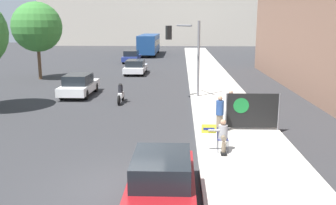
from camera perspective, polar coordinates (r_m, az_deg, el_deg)
The scene contains 14 objects.
ground_plane at distance 11.60m, azimuth -7.06°, elevation -12.95°, with size 160.00×160.00×0.00m, color #303033.
sidewalk_curb at distance 25.94m, azimuth 7.59°, elevation 1.35°, with size 3.81×90.00×0.15m, color beige.
seated_protester at distance 14.06m, azimuth 8.28°, elevation -4.86°, with size 1.00×0.77×1.23m.
jogger_on_sidewalk at distance 16.48m, azimuth 7.89°, elevation -1.74°, with size 0.34×0.34×1.62m.
pedestrian_behind at distance 17.85m, azimuth 9.46°, elevation -0.68°, with size 0.34×0.34×1.64m.
protest_banner at distance 17.06m, azimuth 12.69°, elevation -1.23°, with size 2.39×0.06×1.66m.
traffic_light_pole at distance 23.79m, azimuth 2.86°, elevation 8.54°, with size 2.17×1.93×4.83m.
parked_car_curbside at distance 10.34m, azimuth -0.95°, elevation -11.69°, with size 1.77×4.13×1.46m.
car_on_road_nearest at distance 26.06m, azimuth -13.42°, elevation 2.63°, with size 1.80×4.56×1.47m.
car_on_road_midblock at distance 36.13m, azimuth -4.97°, elevation 5.44°, with size 1.87×4.55×1.36m.
car_on_road_distant at distance 46.38m, azimuth -5.59°, elevation 6.98°, with size 1.88×4.32×1.49m.
city_bus_on_road at distance 57.13m, azimuth -2.90°, elevation 9.00°, with size 2.53×11.81×3.01m.
motorcycle_on_road at distance 23.25m, azimuth -7.22°, elevation 1.25°, with size 0.28×2.05×1.24m.
street_tree_midblock at distance 34.32m, azimuth -19.35°, elevation 10.80°, with size 4.22×4.22×6.60m.
Camera 1 is at (1.75, -10.36, 4.91)m, focal length 40.00 mm.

